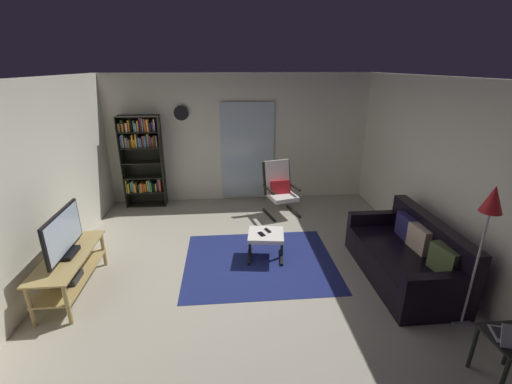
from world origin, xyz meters
The scene contains 17 objects.
ground_plane centered at (0.00, 0.00, 0.00)m, with size 7.02×7.02×0.00m, color #AAA490.
wall_back centered at (0.00, 2.90, 1.30)m, with size 5.60×0.06×2.60m, color silver.
wall_left centered at (-2.70, 0.00, 1.30)m, with size 0.06×6.00×2.60m, color silver.
wall_right centered at (2.70, 0.00, 1.30)m, with size 0.06×6.00×2.60m, color silver.
glass_door_panel centered at (0.16, 2.83, 1.05)m, with size 1.10×0.01×2.00m, color silver.
area_rug centered at (0.16, 0.24, 0.00)m, with size 2.19×1.80×0.01m, color navy.
tv_stand centered at (-2.28, -0.27, 0.35)m, with size 0.49×1.32×0.54m.
television centered at (-2.28, -0.25, 0.81)m, with size 0.20×0.92×0.57m.
bookshelf_near_tv centered at (-1.96, 2.66, 1.02)m, with size 0.79×0.30×1.84m.
leather_sofa centered at (2.10, -0.32, 0.31)m, with size 0.89×1.84×0.85m.
lounge_armchair centered at (0.72, 2.02, 0.53)m, with size 0.71×0.77×1.02m.
ottoman centered at (0.26, 0.36, 0.34)m, with size 0.58×0.55×0.41m.
tv_remote centered at (0.30, 0.43, 0.42)m, with size 0.04×0.14×0.02m, color black.
cell_phone centered at (0.19, 0.33, 0.41)m, with size 0.07×0.14×0.01m, color black.
floor_lamp_by_sofa centered at (2.30, -1.24, 1.37)m, with size 0.22×0.22×1.65m.
side_table centered at (2.16, -2.00, 0.39)m, with size 0.43×0.43×0.51m.
wall_clock centered at (-1.14, 2.82, 1.85)m, with size 0.29×0.03×0.29m.
Camera 1 is at (-0.29, -4.14, 2.75)m, focal length 24.05 mm.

